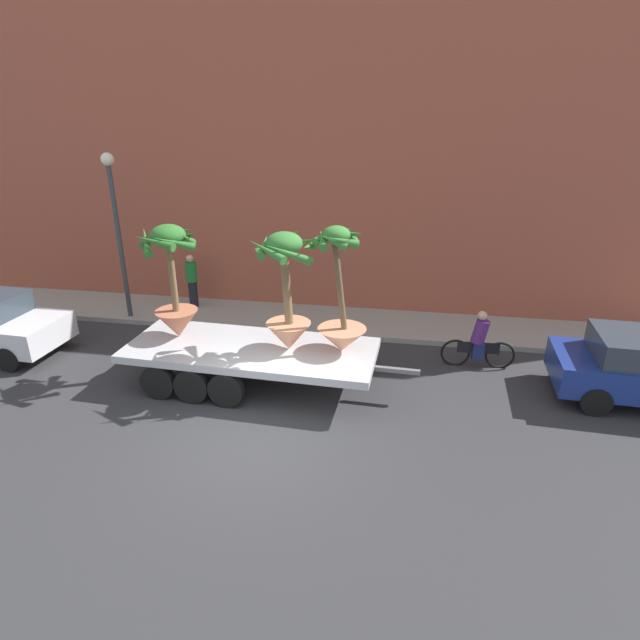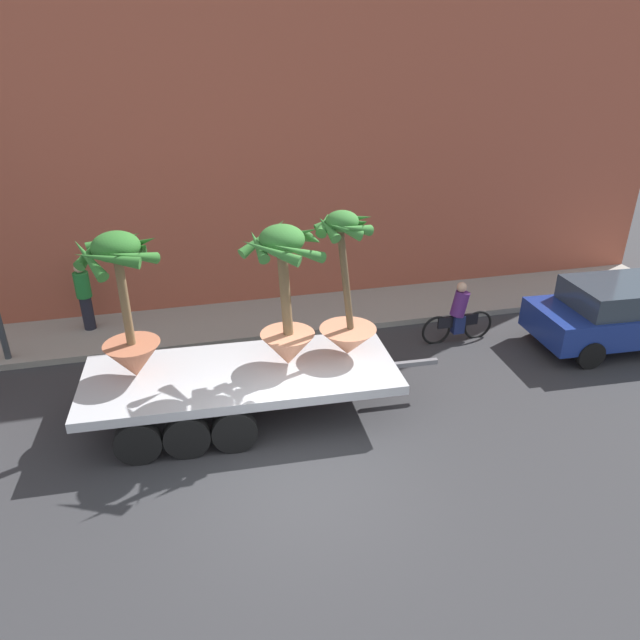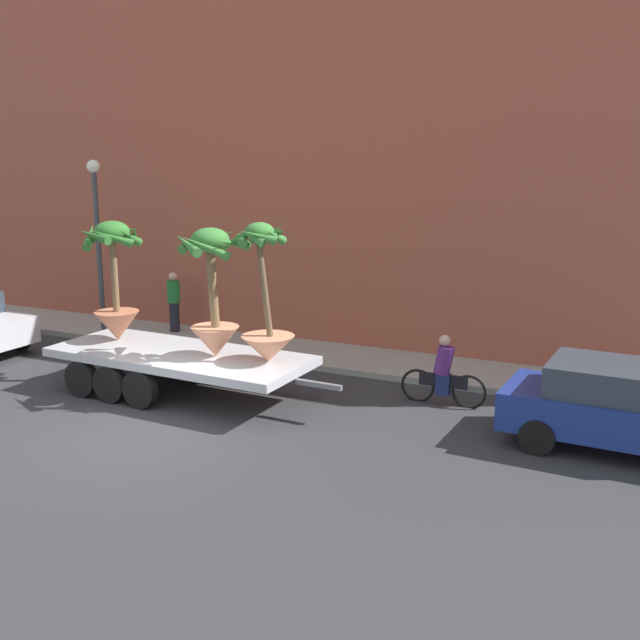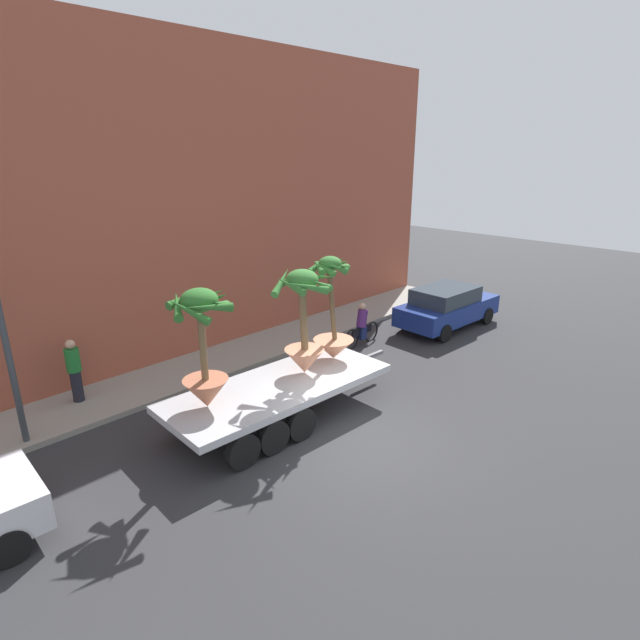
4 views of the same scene
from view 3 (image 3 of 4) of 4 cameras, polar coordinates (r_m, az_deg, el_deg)
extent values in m
plane|color=#2D2D30|center=(15.05, -12.86, -8.16)|extent=(60.00, 60.00, 0.00)
cube|color=gray|center=(19.93, -2.12, -2.40)|extent=(24.00, 2.20, 0.15)
cube|color=#9E4C38|center=(20.76, -0.05, 11.55)|extent=(24.00, 1.20, 9.69)
cube|color=#B7BABF|center=(16.77, -10.47, -2.67)|extent=(5.89, 2.53, 0.18)
cylinder|color=black|center=(18.83, -12.91, -2.61)|extent=(0.81, 0.25, 0.80)
cylinder|color=black|center=(17.34, -17.43, -4.23)|extent=(0.81, 0.25, 0.80)
cylinder|color=black|center=(18.32, -10.96, -2.95)|extent=(0.81, 0.25, 0.80)
cylinder|color=black|center=(16.79, -15.45, -4.65)|extent=(0.81, 0.25, 0.80)
cylinder|color=black|center=(17.85, -8.91, -3.29)|extent=(0.81, 0.25, 0.80)
cylinder|color=black|center=(16.27, -13.34, -5.09)|extent=(0.81, 0.25, 0.80)
cube|color=slate|center=(15.03, -0.10, -4.87)|extent=(1.00, 0.14, 0.10)
cone|color=#B26647|center=(18.00, -14.94, -0.42)|extent=(1.01, 1.01, 0.67)
cylinder|color=brown|center=(17.77, -15.17, 3.48)|extent=(0.16, 0.16, 1.82)
ellipsoid|color=#2D6B28|center=(17.65, -15.34, 6.39)|extent=(0.80, 0.80, 0.50)
cone|color=#2D6B28|center=(17.45, -14.09, 6.10)|extent=(0.35, 0.89, 0.54)
cone|color=#2D6B28|center=(17.69, -13.78, 6.24)|extent=(0.81, 0.83, 0.53)
cone|color=#2D6B28|center=(18.04, -14.60, 6.45)|extent=(0.95, 0.35, 0.35)
cone|color=#2D6B28|center=(18.07, -15.86, 6.25)|extent=(0.61, 0.90, 0.52)
cone|color=#2D6B28|center=(17.74, -16.87, 6.03)|extent=(0.67, 0.92, 0.59)
cone|color=#2D6B28|center=(17.34, -16.64, 6.09)|extent=(1.05, 0.40, 0.36)
cone|color=#2D6B28|center=(17.20, -15.32, 5.99)|extent=(0.84, 0.75, 0.50)
cone|color=tan|center=(15.70, -3.91, -2.16)|extent=(1.11, 1.11, 0.55)
cylinder|color=brown|center=(15.44, -4.24, 2.69)|extent=(0.39, 0.13, 2.13)
ellipsoid|color=#387A33|center=(15.33, -4.56, 6.64)|extent=(0.59, 0.59, 0.37)
cone|color=#387A33|center=(15.18, -3.38, 6.31)|extent=(0.23, 0.73, 0.44)
cone|color=#387A33|center=(15.43, -3.13, 6.53)|extent=(0.70, 0.72, 0.38)
cone|color=#387A33|center=(15.68, -4.00, 6.49)|extent=(0.79, 0.28, 0.48)
cone|color=#387A33|center=(15.59, -5.22, 6.50)|extent=(0.47, 0.68, 0.39)
cone|color=#387A33|center=(15.40, -5.65, 6.33)|extent=(0.38, 0.66, 0.43)
cone|color=#387A33|center=(15.09, -5.16, 6.22)|extent=(0.63, 0.23, 0.42)
cone|color=#387A33|center=(14.98, -4.60, 6.27)|extent=(0.74, 0.51, 0.39)
cone|color=tan|center=(16.19, -7.85, -1.61)|extent=(1.02, 1.02, 0.65)
cylinder|color=brown|center=(15.95, -8.07, 2.71)|extent=(0.28, 0.19, 1.83)
ellipsoid|color=#387A33|center=(15.83, -8.25, 5.97)|extent=(0.80, 0.80, 0.50)
cone|color=#387A33|center=(15.54, -6.56, 5.74)|extent=(0.21, 1.12, 0.42)
cone|color=#387A33|center=(16.03, -6.57, 5.88)|extent=(0.96, 0.75, 0.51)
cone|color=#387A33|center=(16.37, -8.07, 5.91)|extent=(1.03, 0.67, 0.62)
cone|color=#387A33|center=(16.03, -9.63, 5.81)|extent=(0.30, 0.90, 0.43)
cone|color=#387A33|center=(15.62, -9.96, 5.64)|extent=(1.00, 0.71, 0.45)
cone|color=#387A33|center=(15.33, -8.61, 5.43)|extent=(1.04, 0.58, 0.60)
torus|color=black|center=(16.17, 11.10, -5.32)|extent=(0.74, 0.08, 0.74)
torus|color=black|center=(16.41, 7.34, -4.90)|extent=(0.74, 0.08, 0.74)
cube|color=black|center=(16.23, 9.23, -4.51)|extent=(1.04, 0.09, 0.28)
cylinder|color=#51236B|center=(16.10, 9.29, -2.98)|extent=(0.45, 0.35, 0.65)
sphere|color=tan|center=(15.99, 9.34, -1.53)|extent=(0.24, 0.24, 0.24)
cube|color=navy|center=(16.25, 9.22, -4.78)|extent=(0.29, 0.25, 0.44)
cube|color=navy|center=(14.60, 22.29, -6.70)|extent=(4.47, 2.03, 0.70)
cube|color=#2D3842|center=(14.43, 21.63, -4.24)|extent=(2.49, 1.75, 0.56)
cylinder|color=black|center=(15.69, 17.31, -6.32)|extent=(0.65, 0.23, 0.64)
cylinder|color=black|center=(14.10, 15.98, -8.42)|extent=(0.65, 0.23, 0.64)
cylinder|color=black|center=(21.82, -21.55, -1.30)|extent=(0.65, 0.23, 0.64)
cylinder|color=black|center=(22.09, -10.84, 0.23)|extent=(0.28, 0.28, 0.85)
cylinder|color=#1E702D|center=(21.94, -10.93, 2.11)|extent=(0.36, 0.36, 0.62)
sphere|color=tan|center=(21.87, -10.97, 3.21)|extent=(0.24, 0.24, 0.24)
cylinder|color=#383D42|center=(21.91, -16.23, 4.70)|extent=(0.14, 0.14, 4.50)
sphere|color=#EAEACC|center=(21.72, -16.63, 10.97)|extent=(0.36, 0.36, 0.36)
camera|label=1|loc=(6.62, -43.50, 16.81)|focal=29.21mm
camera|label=2|loc=(11.00, -46.42, 15.11)|focal=32.22mm
camera|label=4|loc=(17.45, -51.44, 11.88)|focal=28.47mm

